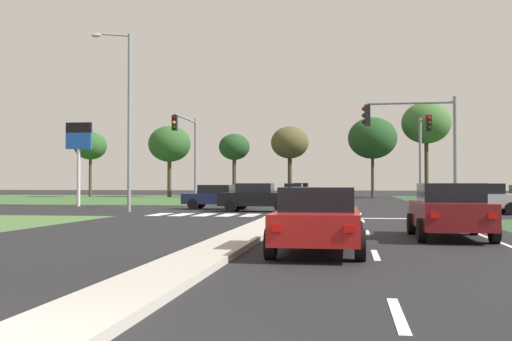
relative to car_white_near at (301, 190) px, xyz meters
name	(u,v)px	position (x,y,z in m)	size (l,w,h in m)	color
ground_plane	(297,211)	(2.32, -33.54, -0.82)	(200.00, 200.00, 0.00)	black
grass_verge_far_left	(70,198)	(-23.18, -9.04, -0.81)	(35.00, 35.00, 0.01)	#385B2D
median_island_near	(233,241)	(2.32, -52.54, -0.75)	(1.20, 22.00, 0.14)	#ADA89E
median_island_far	(318,199)	(2.32, -8.54, -0.75)	(1.20, 36.00, 0.14)	gray
lane_dash_near	(398,315)	(5.82, -60.49, -0.81)	(0.14, 2.00, 0.01)	silver
lane_dash_second	(375,255)	(5.82, -54.49, -0.81)	(0.14, 2.00, 0.01)	silver
lane_dash_third	(367,233)	(5.82, -48.49, -0.81)	(0.14, 2.00, 0.01)	silver
lane_dash_fourth	(363,221)	(5.82, -42.49, -0.81)	(0.14, 2.00, 0.01)	silver
lane_dash_fifth	(360,214)	(5.82, -36.49, -0.81)	(0.14, 2.00, 0.01)	silver
edge_line_right	(504,244)	(9.17, -51.54, -0.81)	(0.14, 24.00, 0.01)	silver
stop_bar_near	(369,218)	(6.12, -40.54, -0.81)	(6.40, 0.50, 0.01)	silver
crosswalk_bar_near	(160,214)	(-4.08, -38.74, -0.81)	(0.70, 2.80, 0.01)	silver
crosswalk_bar_second	(182,215)	(-2.93, -38.74, -0.81)	(0.70, 2.80, 0.01)	silver
crosswalk_bar_third	(205,215)	(-1.78, -38.74, -0.81)	(0.70, 2.80, 0.01)	silver
crosswalk_bar_fourth	(227,215)	(-0.63, -38.74, -0.81)	(0.70, 2.80, 0.01)	silver
crosswalk_bar_fifth	(251,215)	(0.52, -38.74, -0.81)	(0.70, 2.80, 0.01)	silver
crosswalk_bar_sixth	(274,215)	(1.67, -38.74, -0.81)	(0.70, 2.80, 0.01)	silver
car_white_near	(301,190)	(0.00, 0.00, 0.00)	(1.99, 4.26, 1.60)	silver
car_navy_third	(218,197)	(-2.55, -32.15, -0.06)	(4.20, 2.05, 1.46)	#161E47
car_red_fourth	(318,219)	(4.58, -54.21, -0.06)	(2.02, 4.41, 1.47)	#A31919
car_black_fifth	(257,197)	(0.27, -34.88, -0.02)	(4.25, 2.05, 1.56)	black
car_silver_sixth	(479,198)	(11.75, -35.93, -0.02)	(4.36, 2.01, 1.55)	#B7B7BC
car_maroon_seventh	(449,210)	(8.06, -50.15, -0.02)	(2.05, 4.19, 1.56)	maroon
car_teal_eighth	(294,191)	(0.03, -10.02, -0.02)	(2.07, 4.26, 1.55)	#19565B
traffic_signal_far_left	(188,144)	(-5.28, -28.88, 3.38)	(0.32, 5.48, 6.05)	gray
traffic_signal_far_right	(423,144)	(9.92, -28.58, 3.21)	(0.32, 4.66, 5.87)	gray
traffic_signal_near_right	(420,135)	(8.41, -40.14, 2.89)	(4.17, 0.32, 5.40)	gray
street_lamp_second	(126,113)	(-6.74, -36.36, 4.59)	(1.99, 0.98, 9.75)	gray
fuel_price_totem	(79,145)	(-12.88, -29.11, 3.34)	(1.80, 0.24, 5.69)	silver
treeline_near	(90,146)	(-24.00, -2.35, 5.01)	(3.73, 3.73, 7.45)	#423323
treeline_second	(169,144)	(-15.06, -0.92, 5.23)	(4.84, 4.84, 8.15)	#423323
treeline_third	(234,148)	(-7.32, -1.79, 4.73)	(3.44, 3.44, 7.09)	#423323
treeline_fourth	(290,143)	(-1.25, -0.42, 5.27)	(4.24, 4.24, 7.95)	#423323
treeline_fifth	(426,123)	(13.57, -0.59, 7.24)	(5.28, 5.28, 10.35)	#423323
treeline_sixth	(372,138)	(7.78, -2.36, 5.56)	(5.20, 5.20, 8.60)	#423323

